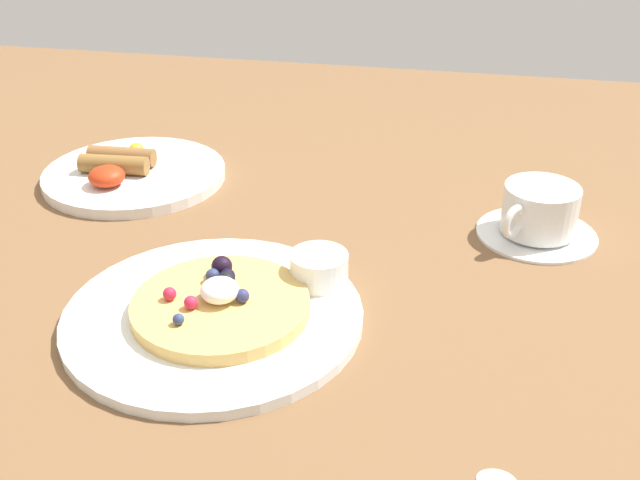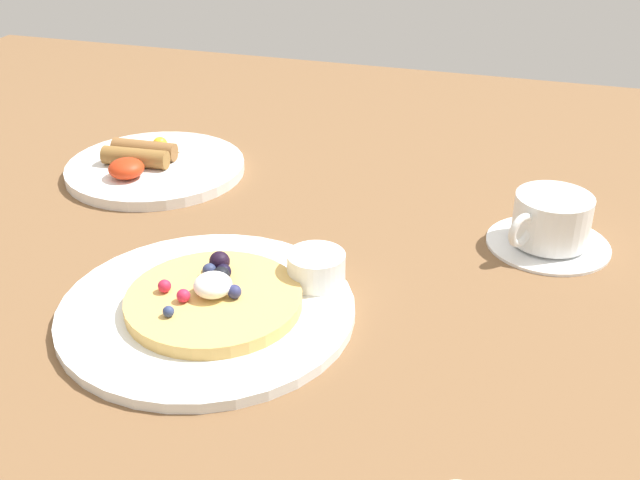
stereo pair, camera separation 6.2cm
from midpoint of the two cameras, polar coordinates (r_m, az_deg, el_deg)
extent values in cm
cube|color=brown|center=(76.87, -4.69, -4.05)|extent=(177.47, 150.90, 3.00)
cylinder|color=white|center=(71.02, -10.42, -5.62)|extent=(27.30, 27.30, 1.03)
cylinder|color=#DEAF5C|center=(70.11, -9.92, -4.93)|extent=(16.17, 16.17, 1.27)
sphere|color=black|center=(72.85, -9.74, -2.00)|extent=(1.99, 1.99, 1.99)
sphere|color=navy|center=(70.09, -10.94, -3.83)|extent=(1.23, 1.23, 1.23)
sphere|color=black|center=(71.70, -9.37, -2.74)|extent=(1.48, 1.48, 1.48)
sphere|color=#C22642|center=(70.26, -10.28, -3.44)|extent=(1.71, 1.71, 1.71)
sphere|color=navy|center=(68.85, -8.38, -4.20)|extent=(1.30, 1.30, 1.30)
sphere|color=black|center=(70.88, -9.51, -3.06)|extent=(1.70, 1.70, 1.70)
sphere|color=#CA2244|center=(68.81, -12.15, -4.64)|extent=(1.23, 1.23, 1.23)
sphere|color=navy|center=(72.18, -10.43, -2.68)|extent=(1.35, 1.35, 1.35)
sphere|color=#C72241|center=(70.44, -13.62, -3.98)|extent=(1.22, 1.22, 1.22)
sphere|color=navy|center=(67.09, -13.12, -5.84)|extent=(1.01, 1.01, 1.01)
ellipsoid|color=white|center=(69.20, -10.03, -3.77)|extent=(3.51, 3.51, 2.11)
cylinder|color=white|center=(73.08, -2.49, -2.15)|extent=(5.61, 5.61, 3.01)
cylinder|color=maroon|center=(72.77, -2.50, -1.74)|extent=(4.60, 4.60, 0.36)
cylinder|color=white|center=(100.54, -15.36, 4.68)|extent=(22.75, 22.75, 1.34)
cylinder|color=brown|center=(99.47, -16.85, 5.37)|extent=(8.69, 2.99, 2.38)
cylinder|color=brown|center=(101.76, -16.26, 5.98)|extent=(8.63, 2.73, 2.38)
ellipsoid|color=white|center=(104.32, -15.15, 6.18)|extent=(6.11, 5.20, 0.60)
sphere|color=yellow|center=(104.14, -15.18, 6.43)|extent=(2.00, 2.00, 2.00)
ellipsoid|color=red|center=(96.37, -17.40, 4.52)|extent=(4.37, 4.37, 2.40)
cylinder|color=white|center=(86.32, 13.88, 0.49)|extent=(13.04, 13.04, 0.67)
cylinder|color=white|center=(85.01, 14.10, 2.23)|extent=(8.09, 8.09, 5.19)
torus|color=white|center=(81.04, 12.15, 1.30)|extent=(2.76, 3.51, 3.70)
cylinder|color=#A0775A|center=(84.30, 14.24, 3.23)|extent=(6.88, 6.88, 0.41)
ellipsoid|color=silver|center=(55.93, 9.86, -17.16)|extent=(2.86, 2.20, 0.60)
camera|label=1|loc=(0.03, -92.36, -1.30)|focal=42.96mm
camera|label=2|loc=(0.03, 87.64, 1.30)|focal=42.96mm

